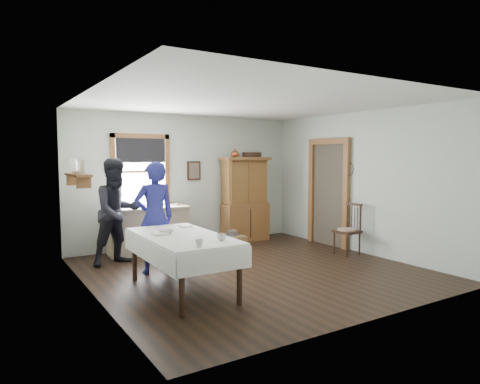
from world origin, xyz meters
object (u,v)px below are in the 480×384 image
(dining_table, at_px, (182,263))
(spindle_chair, at_px, (347,229))
(wicker_basket, at_px, (237,241))
(woman_blue, at_px, (155,222))
(china_hutch, at_px, (245,199))
(figure_dark, at_px, (117,216))
(work_counter, at_px, (148,230))
(pail, at_px, (232,239))

(dining_table, relative_size, spindle_chair, 2.01)
(wicker_basket, bearing_deg, woman_blue, -154.47)
(china_hutch, relative_size, spindle_chair, 1.88)
(figure_dark, bearing_deg, spindle_chair, -35.68)
(work_counter, relative_size, wicker_basket, 4.31)
(china_hutch, relative_size, wicker_basket, 5.10)
(spindle_chair, bearing_deg, figure_dark, 154.40)
(dining_table, bearing_deg, wicker_basket, 44.36)
(woman_blue, bearing_deg, figure_dark, -66.69)
(china_hutch, bearing_deg, work_counter, -175.87)
(china_hutch, height_order, wicker_basket, china_hutch)
(china_hutch, xyz_separation_m, dining_table, (-2.67, -2.60, -0.52))
(dining_table, distance_m, pail, 3.06)
(spindle_chair, bearing_deg, pail, 125.14)
(spindle_chair, bearing_deg, work_counter, 142.06)
(spindle_chair, bearing_deg, wicker_basket, 124.77)
(china_hutch, bearing_deg, woman_blue, -147.92)
(work_counter, distance_m, wicker_basket, 1.83)
(spindle_chair, height_order, figure_dark, figure_dark)
(dining_table, relative_size, wicker_basket, 5.44)
(pail, xyz_separation_m, woman_blue, (-2.08, -1.11, 0.68))
(pail, bearing_deg, work_counter, 168.95)
(spindle_chair, bearing_deg, woman_blue, 165.19)
(spindle_chair, height_order, wicker_basket, spindle_chair)
(work_counter, height_order, woman_blue, woman_blue)
(dining_table, bearing_deg, spindle_chair, 6.52)
(work_counter, distance_m, figure_dark, 1.02)
(dining_table, xyz_separation_m, woman_blue, (0.03, 1.10, 0.43))
(pail, bearing_deg, wicker_basket, -43.91)
(pail, bearing_deg, dining_table, -133.53)
(work_counter, bearing_deg, dining_table, -96.13)
(china_hutch, height_order, dining_table, china_hutch)
(work_counter, relative_size, china_hutch, 0.84)
(wicker_basket, xyz_separation_m, figure_dark, (-2.50, -0.17, 0.73))
(spindle_chair, distance_m, woman_blue, 3.61)
(spindle_chair, relative_size, wicker_basket, 2.71)
(spindle_chair, xyz_separation_m, wicker_basket, (-1.37, 1.73, -0.38))
(dining_table, distance_m, spindle_chair, 3.58)
(china_hutch, bearing_deg, dining_table, -133.17)
(china_hutch, bearing_deg, wicker_basket, -133.80)
(work_counter, bearing_deg, china_hutch, 4.95)
(work_counter, xyz_separation_m, china_hutch, (2.24, 0.06, 0.47))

